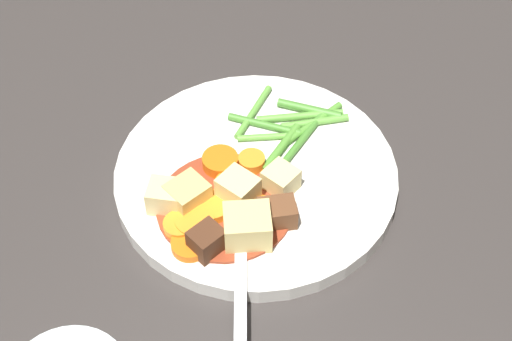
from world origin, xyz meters
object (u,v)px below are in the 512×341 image
object	(u,v)px
carrot_slice_0	(220,163)
dinner_plate	(256,176)
meat_chunk_0	(207,241)
fork	(241,247)
carrot_slice_2	(212,208)
carrot_slice_1	(259,212)
meat_chunk_1	(277,213)
potato_chunk_0	(188,195)
carrot_slice_7	(251,163)
carrot_slice_6	(176,223)
potato_chunk_4	(280,181)
potato_chunk_3	(247,227)
carrot_slice_3	(195,223)
potato_chunk_2	(167,197)
carrot_slice_5	(190,244)
potato_chunk_1	(238,191)
carrot_slice_4	(230,185)

from	to	relation	value
carrot_slice_0	dinner_plate	bearing A→B (deg)	127.72
meat_chunk_0	fork	size ratio (longest dim) A/B	0.19
carrot_slice_2	meat_chunk_0	xyz separation A→B (m)	(0.03, 0.03, 0.01)
carrot_slice_1	meat_chunk_1	bearing A→B (deg)	109.83
potato_chunk_0	meat_chunk_0	distance (m)	0.05
carrot_slice_7	potato_chunk_0	xyz separation A→B (m)	(0.07, -0.01, 0.01)
carrot_slice_6	potato_chunk_4	xyz separation A→B (m)	(-0.09, 0.03, 0.01)
potato_chunk_3	meat_chunk_1	distance (m)	0.03
meat_chunk_0	fork	xyz separation A→B (m)	(-0.02, 0.02, -0.01)
carrot_slice_1	carrot_slice_7	distance (m)	0.06
carrot_slice_3	potato_chunk_2	size ratio (longest dim) A/B	1.03
dinner_plate	carrot_slice_7	bearing A→B (deg)	-87.90
potato_chunk_0	potato_chunk_3	bearing A→B (deg)	99.25
potato_chunk_3	meat_chunk_1	xyz separation A→B (m)	(-0.03, 0.01, -0.00)
carrot_slice_1	carrot_slice_7	bearing A→B (deg)	-129.25
carrot_slice_0	carrot_slice_5	world-z (taller)	carrot_slice_0
carrot_slice_0	potato_chunk_1	xyz separation A→B (m)	(0.02, 0.04, 0.01)
carrot_slice_7	potato_chunk_3	size ratio (longest dim) A/B	0.63
carrot_slice_5	fork	size ratio (longest dim) A/B	0.24
dinner_plate	potato_chunk_2	bearing A→B (deg)	-17.88
potato_chunk_3	fork	distance (m)	0.02
potato_chunk_1	carrot_slice_7	bearing A→B (deg)	-151.75
potato_chunk_0	meat_chunk_0	world-z (taller)	potato_chunk_0
carrot_slice_0	potato_chunk_3	size ratio (longest dim) A/B	0.84
carrot_slice_6	meat_chunk_0	xyz separation A→B (m)	(-0.00, 0.04, 0.01)
carrot_slice_1	carrot_slice_3	size ratio (longest dim) A/B	0.94
carrot_slice_6	meat_chunk_1	distance (m)	0.09
carrot_slice_3	potato_chunk_2	xyz separation A→B (m)	(-0.00, -0.03, 0.01)
carrot_slice_5	carrot_slice_0	bearing A→B (deg)	-150.29
carrot_slice_7	potato_chunk_2	xyz separation A→B (m)	(0.08, -0.02, 0.01)
potato_chunk_2	carrot_slice_7	bearing A→B (deg)	165.61
meat_chunk_1	carrot_slice_1	bearing A→B (deg)	-70.17
carrot_slice_7	meat_chunk_1	bearing A→B (deg)	63.68
carrot_slice_3	meat_chunk_1	bearing A→B (deg)	139.52
meat_chunk_1	carrot_slice_6	bearing A→B (deg)	-41.72
potato_chunk_2	carrot_slice_5	bearing A→B (deg)	69.98
carrot_slice_4	potato_chunk_1	bearing A→B (deg)	71.64
potato_chunk_0	carrot_slice_7	bearing A→B (deg)	172.30
potato_chunk_2	meat_chunk_0	world-z (taller)	same
dinner_plate	potato_chunk_3	size ratio (longest dim) A/B	6.62
carrot_slice_7	meat_chunk_0	world-z (taller)	meat_chunk_0
potato_chunk_1	fork	bearing A→B (deg)	47.15
potato_chunk_2	fork	world-z (taller)	potato_chunk_2
carrot_slice_0	carrot_slice_4	distance (m)	0.03
potato_chunk_3	meat_chunk_0	xyz separation A→B (m)	(0.03, -0.02, -0.00)
potato_chunk_0	meat_chunk_0	bearing A→B (deg)	64.98
dinner_plate	carrot_slice_6	size ratio (longest dim) A/B	9.33
potato_chunk_0	potato_chunk_1	xyz separation A→B (m)	(-0.03, 0.03, 0.00)
meat_chunk_1	meat_chunk_0	bearing A→B (deg)	-18.84
carrot_slice_1	meat_chunk_1	world-z (taller)	meat_chunk_1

